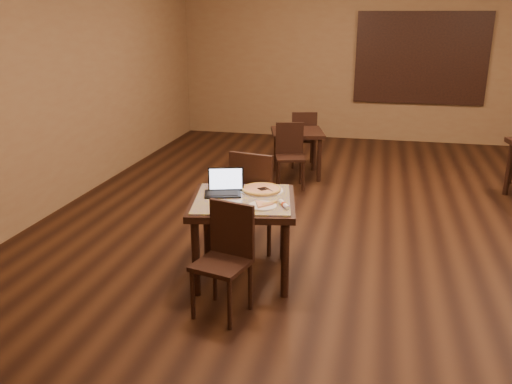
% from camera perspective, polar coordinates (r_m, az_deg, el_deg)
% --- Properties ---
extents(ground, '(10.00, 10.00, 0.00)m').
position_cam_1_polar(ground, '(6.03, 13.56, -4.97)').
color(ground, black).
rests_on(ground, ground).
extents(wall_back, '(8.00, 0.02, 3.00)m').
position_cam_1_polar(wall_back, '(10.59, 14.17, 13.28)').
color(wall_back, olive).
rests_on(wall_back, ground).
extents(wall_left, '(0.02, 10.00, 3.00)m').
position_cam_1_polar(wall_left, '(6.80, -21.84, 10.01)').
color(wall_left, olive).
rests_on(wall_left, ground).
extents(mural, '(2.34, 0.05, 1.64)m').
position_cam_1_polar(mural, '(10.57, 16.97, 13.31)').
color(mural, '#234D82').
rests_on(mural, wall_back).
extents(tiled_table, '(1.07, 1.07, 0.76)m').
position_cam_1_polar(tiled_table, '(4.86, -1.40, -1.80)').
color(tiled_table, black).
rests_on(tiled_table, ground).
extents(chair_main_near, '(0.48, 0.48, 0.91)m').
position_cam_1_polar(chair_main_near, '(4.36, -3.16, -6.38)').
color(chair_main_near, black).
rests_on(chair_main_near, ground).
extents(chair_main_far, '(0.54, 0.54, 1.05)m').
position_cam_1_polar(chair_main_far, '(5.45, -0.02, -0.32)').
color(chair_main_far, black).
rests_on(chair_main_far, ground).
extents(laptop, '(0.38, 0.34, 0.22)m').
position_cam_1_polar(laptop, '(4.95, -3.37, 0.53)').
color(laptop, black).
rests_on(laptop, tiled_table).
extents(plate, '(0.24, 0.24, 0.01)m').
position_cam_1_polar(plate, '(4.61, 0.69, -1.47)').
color(plate, white).
rests_on(plate, tiled_table).
extents(pizza_slice, '(0.27, 0.27, 0.02)m').
position_cam_1_polar(pizza_slice, '(4.61, 0.69, -1.29)').
color(pizza_slice, '#F9E2A6').
rests_on(pizza_slice, plate).
extents(pizza_pan, '(0.40, 0.40, 0.01)m').
position_cam_1_polar(pizza_pan, '(5.02, 0.59, 0.16)').
color(pizza_pan, silver).
rests_on(pizza_pan, tiled_table).
extents(pizza_whole, '(0.36, 0.36, 0.03)m').
position_cam_1_polar(pizza_whole, '(5.02, 0.59, 0.32)').
color(pizza_whole, '#F9E2A6').
rests_on(pizza_whole, pizza_pan).
extents(spatula, '(0.21, 0.22, 0.01)m').
position_cam_1_polar(spatula, '(4.99, 0.76, 0.32)').
color(spatula, silver).
rests_on(spatula, pizza_whole).
extents(napkin_roll, '(0.13, 0.18, 0.04)m').
position_cam_1_polar(napkin_roll, '(4.61, 2.98, -1.32)').
color(napkin_roll, white).
rests_on(napkin_roll, tiled_table).
extents(other_table_b, '(0.90, 0.90, 0.69)m').
position_cam_1_polar(other_table_b, '(8.04, 4.35, 5.63)').
color(other_table_b, black).
rests_on(other_table_b, ground).
extents(other_table_b_chair_near, '(0.47, 0.47, 0.89)m').
position_cam_1_polar(other_table_b_chair_near, '(7.56, 3.59, 4.29)').
color(other_table_b_chair_near, black).
rests_on(other_table_b_chair_near, ground).
extents(other_table_b_chair_far, '(0.47, 0.47, 0.89)m').
position_cam_1_polar(other_table_b_chair_far, '(8.56, 5.00, 5.92)').
color(other_table_b_chair_far, black).
rests_on(other_table_b_chair_far, ground).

